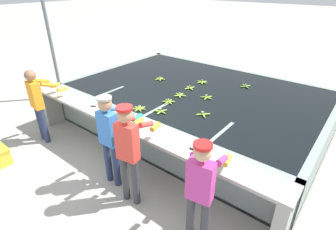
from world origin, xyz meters
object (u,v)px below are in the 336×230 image
Objects in this scene: banana_bunch_floating_7 at (202,82)px; banana_bunch_floating_9 at (190,88)px; banana_bunch_floating_2 at (207,97)px; banana_bunch_floating_0 at (245,86)px; knife_1 at (97,106)px; support_post_left at (51,43)px; knife_0 at (197,151)px; banana_bunch_floating_1 at (168,102)px; worker_2 at (129,147)px; banana_bunch_floating_8 at (160,79)px; banana_bunch_floating_3 at (161,111)px; banana_bunch_floating_6 at (203,114)px; worker_1 at (110,133)px; worker_0 at (38,100)px; worker_3 at (201,186)px; banana_bunch_floating_4 at (139,109)px; banana_bunch_floating_5 at (180,95)px.

banana_bunch_floating_7 and banana_bunch_floating_9 have the same top height.
banana_bunch_floating_2 is 1.01× the size of banana_bunch_floating_9.
knife_1 is at bearing -122.76° from banana_bunch_floating_0.
knife_0 is at bearing -10.00° from support_post_left.
banana_bunch_floating_9 reaches higher than knife_0.
banana_bunch_floating_9 is at bearing 95.59° from banana_bunch_floating_1.
banana_bunch_floating_8 is (-1.64, 2.64, -0.07)m from worker_2.
banana_bunch_floating_8 reaches higher than knife_0.
support_post_left is at bearing -177.88° from banana_bunch_floating_1.
banana_bunch_floating_0 and banana_bunch_floating_9 have the same top height.
banana_bunch_floating_6 is at bearing 29.70° from banana_bunch_floating_3.
worker_1 is 1.18m from knife_1.
worker_1 is 5.94× the size of banana_bunch_floating_9.
worker_0 is at bearing 178.57° from worker_2.
worker_3 is 5.59× the size of banana_bunch_floating_4.
banana_bunch_floating_6 is at bearing -27.61° from banana_bunch_floating_5.
banana_bunch_floating_4 is (-2.08, 1.07, -0.01)m from worker_3.
worker_3 is 2.08m from banana_bunch_floating_3.
worker_1 reaches higher than knife_1.
worker_2 reaches higher than knife_1.
worker_1 is at bearing -116.41° from banana_bunch_floating_6.
worker_2 is 1.35m from banana_bunch_floating_3.
banana_bunch_floating_4 is at bearing -119.98° from banana_bunch_floating_2.
banana_bunch_floating_5 is at bearing -122.50° from banana_bunch_floating_0.
banana_bunch_floating_2 is 0.78× the size of knife_0.
worker_1 reaches higher than worker_0.
worker_3 is 2.34m from banana_bunch_floating_4.
support_post_left is (-4.82, -0.10, 0.67)m from banana_bunch_floating_6.
worker_0 reaches higher than banana_bunch_floating_4.
knife_1 is (-1.46, -1.72, -0.01)m from banana_bunch_floating_2.
worker_3 is at bearing -53.21° from banana_bunch_floating_9.
banana_bunch_floating_2 is 1.98m from knife_0.
worker_0 reaches higher than knife_1.
support_post_left is at bearing 175.97° from banana_bunch_floating_3.
knife_1 is (-1.59, 0.65, -0.08)m from worker_2.
banana_bunch_floating_9 is 0.08× the size of support_post_left.
banana_bunch_floating_6 is (0.36, -0.72, 0.00)m from banana_bunch_floating_2.
banana_bunch_floating_8 is at bearing 116.66° from banana_bunch_floating_4.
worker_2 is at bearing -74.60° from banana_bunch_floating_9.
banana_bunch_floating_3 is 0.44m from banana_bunch_floating_4.
worker_0 is 3.24m from banana_bunch_floating_9.
banana_bunch_floating_4 is at bearing -152.74° from banana_bunch_floating_6.
banana_bunch_floating_9 is 0.78× the size of knife_0.
knife_0 is at bearing -79.66° from banana_bunch_floating_0.
banana_bunch_floating_8 is (-0.77, 1.54, 0.00)m from banana_bunch_floating_4.
banana_bunch_floating_5 is 2.06m from knife_0.
banana_bunch_floating_5 is at bearing 77.49° from banana_bunch_floating_4.
worker_3 is 5.59× the size of banana_bunch_floating_7.
worker_1 is at bearing -19.67° from support_post_left.
worker_0 is 4.54m from banana_bunch_floating_0.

